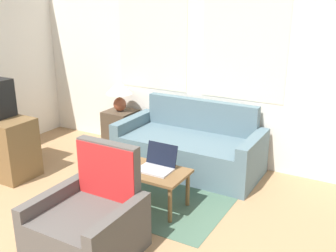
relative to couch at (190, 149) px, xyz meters
The scene contains 11 objects.
wall_back 1.14m from the couch, 101.34° to the left, with size 6.34×0.06×2.60m.
rug 0.64m from the couch, 91.08° to the right, with size 1.74×1.94×0.01m.
couch is the anchor object (origin of this frame).
armchair 2.04m from the couch, 88.95° to the right, with size 0.83×0.80×0.94m.
side_table 1.24m from the couch, behind, with size 0.42×0.42×0.58m.
table_lamp 1.38m from the couch, behind, with size 0.38×0.38×0.45m.
coffee_table 1.11m from the couch, 90.57° to the right, with size 0.96×0.49×0.42m.
laptop 1.07m from the couch, 83.17° to the right, with size 0.36×0.31×0.25m.
cup_navy 1.10m from the couch, 111.38° to the right, with size 0.09×0.09×0.09m.
cup_yellow 1.31m from the couch, 108.30° to the right, with size 0.08×0.08×0.09m.
snack_bowl 1.13m from the couch, 103.11° to the right, with size 0.17×0.17×0.07m.
Camera 1 is at (2.20, -1.16, 2.16)m, focal length 42.00 mm.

